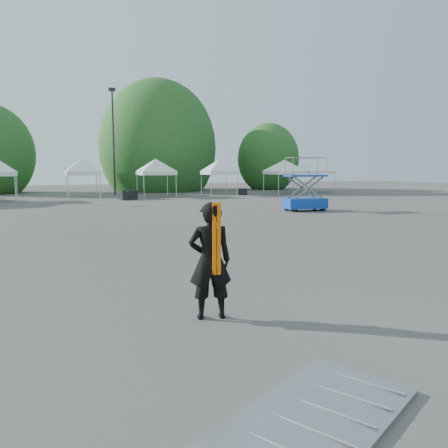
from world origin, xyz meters
name	(u,v)px	position (x,y,z in m)	size (l,w,h in m)	color
ground	(202,273)	(0.00, 0.00, 0.00)	(120.00, 120.00, 0.00)	#474442
light_pole_east	(113,136)	(3.00, 32.00, 5.52)	(0.60, 0.25, 9.80)	black
tree_mid_e	(158,147)	(9.00, 39.00, 4.84)	(5.12, 5.12, 7.79)	#382314
tree_far_e	(268,159)	(22.00, 37.00, 3.63)	(3.84, 3.84, 5.84)	#382314
tent_e	(82,162)	(-0.14, 28.86, 3.06)	(3.81, 3.81, 3.88)	silver
tent_f	(156,162)	(5.93, 27.94, 3.06)	(4.24, 4.24, 3.88)	silver
tent_g	(219,162)	(12.11, 28.43, 3.06)	(3.99, 3.99, 3.88)	silver
tent_h	(284,163)	(18.58, 27.43, 3.06)	(4.47, 4.47, 3.88)	silver
tent_extra_8	(315,163)	(22.90, 28.62, 3.06)	(4.53, 4.53, 3.88)	silver
man	(210,261)	(-0.96, -3.05, 1.00)	(0.81, 0.62, 1.99)	black
scissor_lift	(305,184)	(10.99, 12.23, 1.59)	(2.56, 1.47, 3.15)	#0D4EAF
barrier_left	(314,419)	(-1.11, -6.34, 0.04)	(2.79, 2.23, 0.08)	#95989D
crate_mid	(130,195)	(3.18, 25.58, 0.37)	(0.96, 0.75, 0.75)	black
crate_east	(243,192)	(14.18, 27.62, 0.31)	(0.80, 0.62, 0.62)	black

